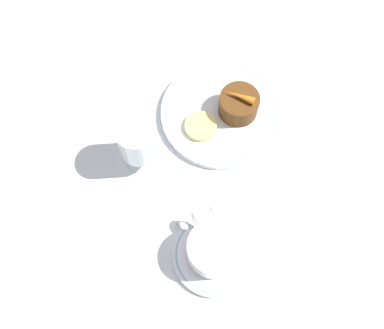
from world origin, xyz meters
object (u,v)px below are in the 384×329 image
at_px(wine_glass, 138,141).
at_px(fork, 249,191).
at_px(dinner_plate, 221,113).
at_px(dessert_cake, 239,104).
at_px(coffee_cup, 213,249).

distance_m(wine_glass, fork, 0.21).
height_order(dinner_plate, fork, dinner_plate).
bearing_deg(dinner_plate, dessert_cake, -116.09).
xyz_separation_m(dinner_plate, fork, (-0.15, 0.04, -0.01)).
height_order(dinner_plate, dessert_cake, dessert_cake).
distance_m(dinner_plate, coffee_cup, 0.26).
relative_size(fork, dessert_cake, 2.66).
xyz_separation_m(wine_glass, dessert_cake, (-0.01, -0.20, -0.04)).
bearing_deg(dinner_plate, wine_glass, 91.64).
bearing_deg(fork, dinner_plate, -13.37).
height_order(wine_glass, fork, wine_glass).
height_order(dinner_plate, coffee_cup, coffee_cup).
bearing_deg(dinner_plate, coffee_cup, 145.58).
distance_m(fork, dessert_cake, 0.16).
relative_size(coffee_cup, dessert_cake, 1.55).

